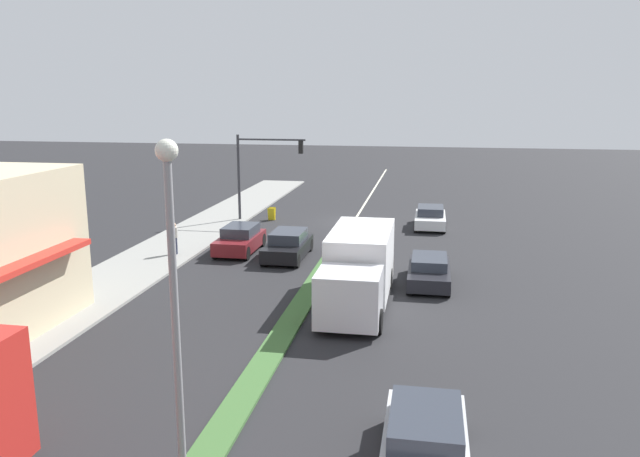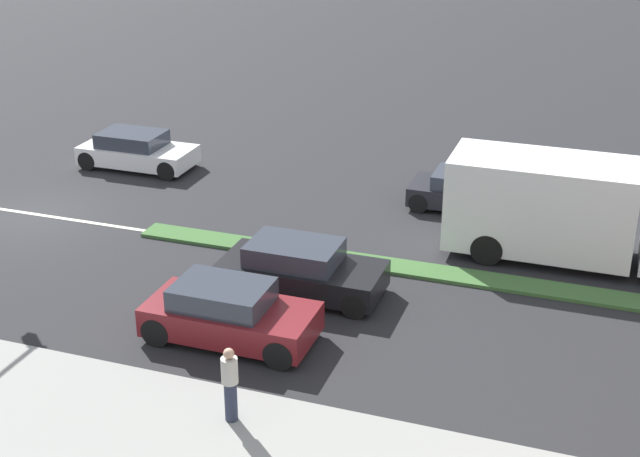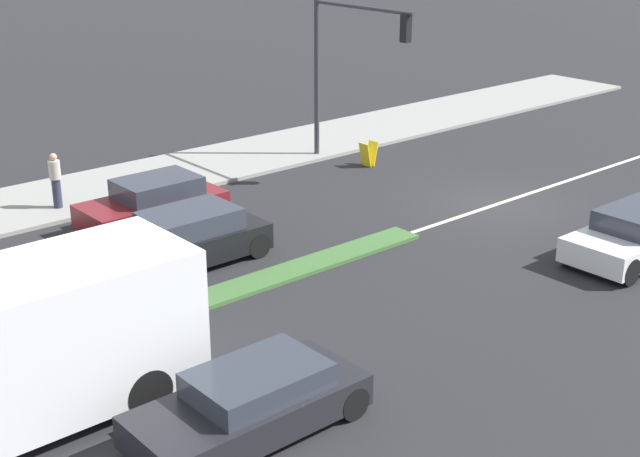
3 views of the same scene
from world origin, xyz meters
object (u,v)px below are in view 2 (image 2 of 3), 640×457
Objects in this scene: delivery_truck at (574,211)px; sedan_maroon at (229,313)px; pedestrian at (230,383)px; suv_black at (300,269)px; van_white at (137,151)px; sedan_dark at (475,192)px.

delivery_truck is 1.87× the size of sedan_maroon.
suv_black is at bearing -173.15° from pedestrian.
van_white is 11.51m from suv_black.
sedan_maroon is 10.78m from sedan_dark.
pedestrian reaches higher than sedan_dark.
delivery_truck is at bearing 134.98° from sedan_maroon.
sedan_dark is (-13.07, 2.57, -0.40)m from pedestrian.
sedan_maroon is 0.95× the size of sedan_dark.
pedestrian is at bearing 25.24° from sedan_maroon.
sedan_maroon is at bearing -14.87° from suv_black.
sedan_maroon is 2.90m from suv_black.
sedan_dark is at bearing -131.32° from delivery_truck.
delivery_truck is 7.86m from suv_black.
pedestrian is 5.93m from suv_black.
suv_black is (7.20, 8.99, 0.03)m from van_white.
sedan_dark is 7.91m from suv_black.
suv_black is (-5.87, -0.71, -0.32)m from pedestrian.
suv_black is (4.40, -6.46, -0.80)m from delivery_truck.
suv_black is (-2.80, 0.74, -0.02)m from sedan_maroon.
pedestrian is 0.40× the size of van_white.
sedan_dark is 12.26m from van_white.
sedan_dark is (-10.00, 4.02, -0.10)m from sedan_maroon.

